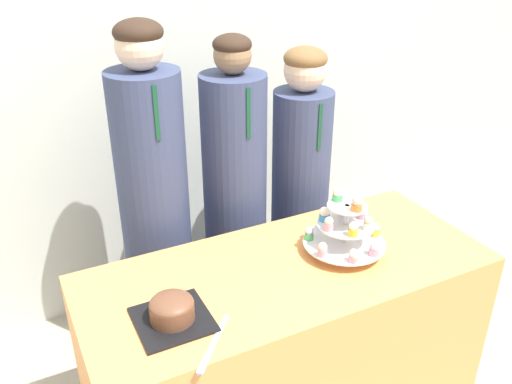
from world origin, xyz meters
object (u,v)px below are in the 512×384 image
object	(u,v)px
student_0	(156,215)
student_1	(235,207)
cupcake_stand	(346,227)
student_2	(300,196)
round_cake	(172,310)
cake_knife	(209,353)

from	to	relation	value
student_0	student_1	bearing A→B (deg)	-0.00
cupcake_stand	student_2	bearing A→B (deg)	75.13
round_cake	student_0	size ratio (longest dim) A/B	0.15
student_0	student_2	world-z (taller)	student_0
student_1	student_2	size ratio (longest dim) A/B	1.06
cake_knife	student_2	xyz separation A→B (m)	(0.87, 0.91, -0.07)
cake_knife	student_0	world-z (taller)	student_0
round_cake	cupcake_stand	size ratio (longest dim) A/B	0.74
student_0	student_2	size ratio (longest dim) A/B	1.12
student_1	cupcake_stand	bearing A→B (deg)	-71.67
cake_knife	cupcake_stand	xyz separation A→B (m)	(0.71, 0.29, 0.11)
cake_knife	student_1	xyz separation A→B (m)	(0.51, 0.91, -0.04)
round_cake	student_2	xyz separation A→B (m)	(0.92, 0.71, -0.11)
student_2	student_1	bearing A→B (deg)	180.00
student_2	round_cake	bearing A→B (deg)	-142.51
student_2	cake_knife	bearing A→B (deg)	-133.94
cake_knife	student_0	xyz separation A→B (m)	(0.11, 0.91, 0.01)
student_1	student_2	xyz separation A→B (m)	(0.37, -0.00, -0.03)
round_cake	student_2	bearing A→B (deg)	37.49
round_cake	student_0	xyz separation A→B (m)	(0.16, 0.71, -0.04)
student_1	round_cake	bearing A→B (deg)	-128.22
round_cake	student_2	world-z (taller)	student_2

